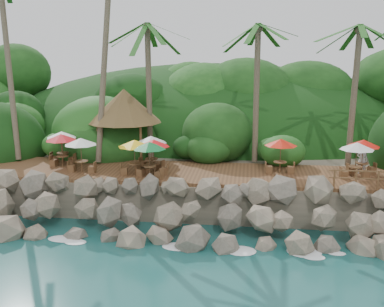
# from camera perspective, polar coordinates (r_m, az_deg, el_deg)

# --- Properties ---
(ground) EXTENTS (140.00, 140.00, 0.00)m
(ground) POSITION_cam_1_polar(r_m,az_deg,el_deg) (22.53, -1.97, -11.84)
(ground) COLOR #19514F
(ground) RESTS_ON ground
(land_base) EXTENTS (32.00, 25.20, 2.10)m
(land_base) POSITION_cam_1_polar(r_m,az_deg,el_deg) (37.31, 1.94, -0.18)
(land_base) COLOR gray
(land_base) RESTS_ON ground
(jungle_hill) EXTENTS (44.80, 28.00, 15.40)m
(jungle_hill) POSITION_cam_1_polar(r_m,az_deg,el_deg) (44.84, 2.82, 0.62)
(jungle_hill) COLOR #143811
(jungle_hill) RESTS_ON ground
(seawall) EXTENTS (29.00, 4.00, 2.30)m
(seawall) POSITION_cam_1_polar(r_m,az_deg,el_deg) (23.92, -1.22, -7.36)
(seawall) COLOR gray
(seawall) RESTS_ON ground
(terrace) EXTENTS (26.00, 5.00, 0.20)m
(terrace) POSITION_cam_1_polar(r_m,az_deg,el_deg) (27.39, -0.00, -2.45)
(terrace) COLOR brown
(terrace) RESTS_ON land_base
(jungle_foliage) EXTENTS (44.00, 16.00, 12.00)m
(jungle_foliage) POSITION_cam_1_polar(r_m,az_deg,el_deg) (36.60, 1.78, -2.13)
(jungle_foliage) COLOR #143811
(jungle_foliage) RESTS_ON ground
(foam_line) EXTENTS (25.20, 0.80, 0.06)m
(foam_line) POSITION_cam_1_polar(r_m,az_deg,el_deg) (22.78, -1.85, -11.46)
(foam_line) COLOR white
(foam_line) RESTS_ON ground
(palapa) EXTENTS (4.92, 4.92, 4.60)m
(palapa) POSITION_cam_1_polar(r_m,az_deg,el_deg) (30.69, -8.41, 5.88)
(palapa) COLOR brown
(palapa) RESTS_ON ground
(dining_clusters) EXTENTS (22.14, 4.53, 2.06)m
(dining_clusters) POSITION_cam_1_polar(r_m,az_deg,el_deg) (26.55, 0.50, 1.09)
(dining_clusters) COLOR brown
(dining_clusters) RESTS_ON terrace
(waiter) EXTENTS (0.69, 0.55, 1.63)m
(waiter) POSITION_cam_1_polar(r_m,az_deg,el_deg) (28.45, 20.34, -0.78)
(waiter) COLOR silver
(waiter) RESTS_ON terrace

